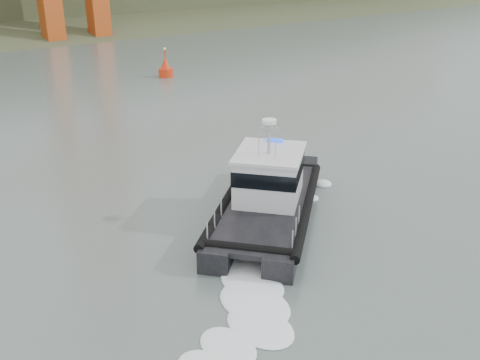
% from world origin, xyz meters
% --- Properties ---
extents(ground, '(400.00, 400.00, 0.00)m').
position_xyz_m(ground, '(0.00, 0.00, 0.00)').
color(ground, '#505F59').
rests_on(ground, ground).
extents(patrol_boat, '(11.73, 10.61, 5.66)m').
position_xyz_m(patrol_boat, '(3.13, 6.30, 1.42)').
color(patrol_boat, black).
rests_on(patrol_boat, ground).
extents(nav_buoy, '(1.70, 1.70, 3.53)m').
position_xyz_m(nav_buoy, '(18.14, 41.03, 0.93)').
color(nav_buoy, red).
rests_on(nav_buoy, ground).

